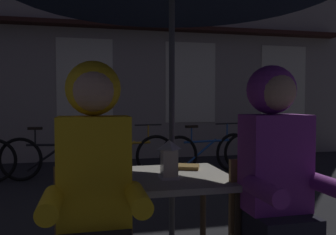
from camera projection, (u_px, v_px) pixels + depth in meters
cafe_table at (172, 191)px, 2.19m from camera, size 0.72×0.72×0.74m
lantern at (169, 158)px, 2.08m from camera, size 0.11×0.11×0.23m
chair_right at (271, 229)px, 1.94m from camera, size 0.40×0.40×0.87m
person_left_hooded at (94, 176)px, 1.66m from camera, size 0.45×0.56×1.40m
person_right_hooded at (277, 168)px, 1.87m from camera, size 0.45×0.56×1.40m
shopfront_building at (137, 13)px, 7.45m from camera, size 10.00×0.93×6.20m
bicycle_second at (55, 158)px, 5.26m from camera, size 1.67×0.33×0.84m
bicycle_third at (124, 156)px, 5.46m from camera, size 1.68×0.22×0.84m
bicycle_fourth at (207, 153)px, 5.74m from camera, size 1.66×0.36×0.84m
bicycle_fifth at (270, 150)px, 6.06m from camera, size 1.68×0.09×0.84m
book at (184, 167)px, 2.40m from camera, size 0.24×0.20×0.02m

